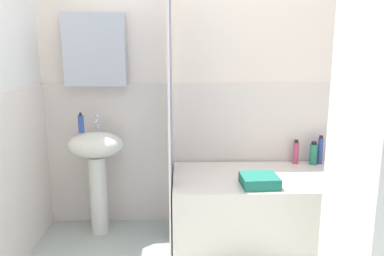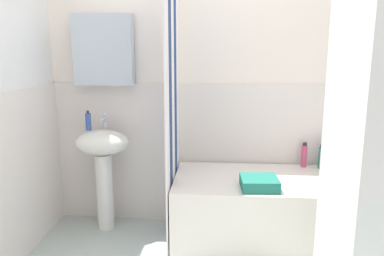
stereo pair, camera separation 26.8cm
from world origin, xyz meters
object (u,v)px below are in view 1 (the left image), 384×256
at_px(body_wash_bottle, 313,154).
at_px(shampoo_bottle, 296,152).
at_px(bathtub, 267,208).
at_px(soap_dispenser, 81,124).
at_px(towel_folded, 259,181).
at_px(conditioner_bottle, 320,150).
at_px(lotion_bottle, 334,152).
at_px(sink, 97,160).

relative_size(body_wash_bottle, shampoo_bottle, 0.96).
xyz_separation_m(bathtub, body_wash_bottle, (0.44, 0.28, 0.36)).
relative_size(soap_dispenser, shampoo_bottle, 0.79).
bearing_deg(towel_folded, conditioner_bottle, 39.91).
bearing_deg(soap_dispenser, bathtub, -6.98).
relative_size(soap_dispenser, lotion_bottle, 0.75).
relative_size(lotion_bottle, body_wash_bottle, 1.09).
xyz_separation_m(lotion_bottle, shampoo_bottle, (-0.33, 0.00, -0.00)).
distance_m(conditioner_bottle, body_wash_bottle, 0.07).
xyz_separation_m(shampoo_bottle, towel_folded, (-0.41, -0.52, -0.06)).
xyz_separation_m(body_wash_bottle, towel_folded, (-0.55, -0.49, -0.05)).
height_order(lotion_bottle, conditioner_bottle, conditioner_bottle).
distance_m(body_wash_bottle, shampoo_bottle, 0.14).
bearing_deg(shampoo_bottle, bathtub, -133.99).
height_order(body_wash_bottle, shampoo_bottle, shampoo_bottle).
relative_size(conditioner_bottle, shampoo_bottle, 1.19).
bearing_deg(lotion_bottle, conditioner_bottle, -174.80).
bearing_deg(towel_folded, shampoo_bottle, 51.93).
bearing_deg(towel_folded, soap_dispenser, 163.58).
bearing_deg(shampoo_bottle, lotion_bottle, -0.01).
bearing_deg(towel_folded, sink, 162.12).
bearing_deg(bathtub, body_wash_bottle, 32.34).
xyz_separation_m(soap_dispenser, bathtub, (1.44, -0.18, -0.64)).
distance_m(shampoo_bottle, towel_folded, 0.67).
height_order(sink, soap_dispenser, soap_dispenser).
bearing_deg(sink, bathtub, -7.66).
distance_m(soap_dispenser, body_wash_bottle, 1.90).
distance_m(bathtub, shampoo_bottle, 0.56).
bearing_deg(sink, shampoo_bottle, 4.52).
distance_m(sink, towel_folded, 1.28).
xyz_separation_m(sink, towel_folded, (1.22, -0.39, -0.04)).
bearing_deg(bathtub, soap_dispenser, 173.02).
relative_size(soap_dispenser, conditioner_bottle, 0.66).
bearing_deg(body_wash_bottle, towel_folded, -138.15).
distance_m(lotion_bottle, shampoo_bottle, 0.33).
distance_m(sink, soap_dispenser, 0.31).
bearing_deg(body_wash_bottle, lotion_bottle, 9.70).
height_order(soap_dispenser, shampoo_bottle, soap_dispenser).
xyz_separation_m(body_wash_bottle, shampoo_bottle, (-0.14, 0.03, 0.00)).
height_order(conditioner_bottle, shampoo_bottle, conditioner_bottle).
height_order(soap_dispenser, body_wash_bottle, soap_dispenser).
distance_m(bathtub, towel_folded, 0.39).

